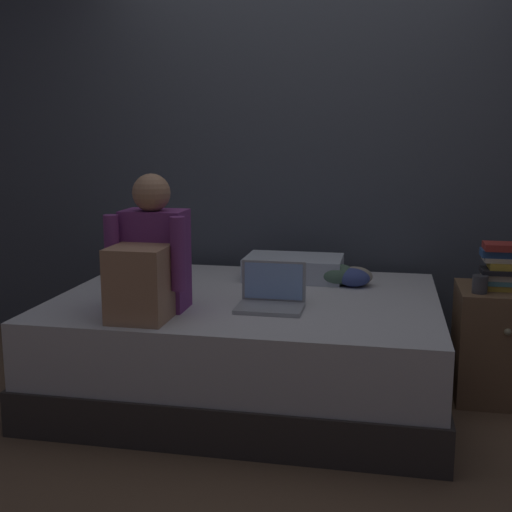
# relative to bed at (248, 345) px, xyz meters

# --- Properties ---
(ground_plane) EXTENTS (8.00, 8.00, 0.00)m
(ground_plane) POSITION_rel_bed_xyz_m (0.20, -0.30, -0.27)
(ground_plane) COLOR brown
(wall_back) EXTENTS (5.60, 0.10, 2.70)m
(wall_back) POSITION_rel_bed_xyz_m (0.20, 0.90, 1.08)
(wall_back) COLOR #424751
(wall_back) RESTS_ON ground_plane
(bed) EXTENTS (2.00, 1.50, 0.54)m
(bed) POSITION_rel_bed_xyz_m (0.00, 0.00, 0.00)
(bed) COLOR #332D2B
(bed) RESTS_ON ground_plane
(nightstand) EXTENTS (0.44, 0.46, 0.59)m
(nightstand) POSITION_rel_bed_xyz_m (1.30, 0.19, 0.03)
(nightstand) COLOR brown
(nightstand) RESTS_ON ground_plane
(person_sitting) EXTENTS (0.39, 0.44, 0.66)m
(person_sitting) POSITION_rel_bed_xyz_m (-0.38, -0.43, 0.52)
(person_sitting) COLOR #75337A
(person_sitting) RESTS_ON bed
(laptop) EXTENTS (0.32, 0.23, 0.22)m
(laptop) POSITION_rel_bed_xyz_m (0.16, -0.23, 0.33)
(laptop) COLOR #9EA0A5
(laptop) RESTS_ON bed
(pillow) EXTENTS (0.56, 0.36, 0.13)m
(pillow) POSITION_rel_bed_xyz_m (0.18, 0.45, 0.34)
(pillow) COLOR silver
(pillow) RESTS_ON bed
(book_stack) EXTENTS (0.23, 0.18, 0.24)m
(book_stack) POSITION_rel_bed_xyz_m (1.30, 0.17, 0.45)
(book_stack) COLOR gold
(book_stack) RESTS_ON nightstand
(mug) EXTENTS (0.08, 0.08, 0.09)m
(mug) POSITION_rel_bed_xyz_m (1.17, 0.07, 0.37)
(mug) COLOR #3D3D42
(mug) RESTS_ON nightstand
(clothes_pile) EXTENTS (0.30, 0.19, 0.12)m
(clothes_pile) POSITION_rel_bed_xyz_m (0.50, 0.33, 0.33)
(clothes_pile) COLOR gray
(clothes_pile) RESTS_ON bed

